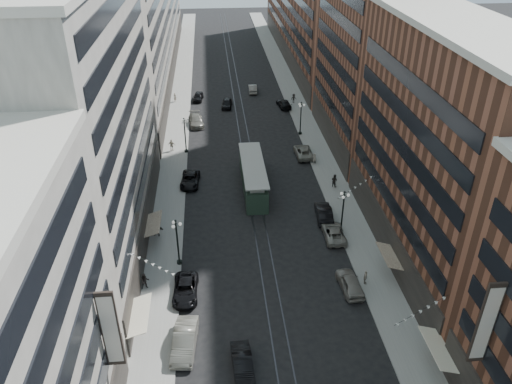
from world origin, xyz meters
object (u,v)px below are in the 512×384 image
object	(u,v)px
car_7	(190,179)
car_9	(198,97)
car_11	(304,152)
pedestrian_8	(314,158)
lamppost_se_mid	(301,117)
pedestrian_extra_0	(175,97)
pedestrian_4	(365,277)
car_13	(227,103)
car_1	(185,340)
car_14	(253,88)
car_extra_0	(334,232)
car_8	(196,120)
car_10	(324,213)
pedestrian_9	(294,98)
car_4	(350,283)
lamppost_sw_mid	(185,134)
pedestrian_5	(156,229)
pedestrian_7	(334,180)
lamppost_se_far	(343,211)
streetcar	(253,177)
pedestrian_2	(145,281)
pedestrian_6	(172,145)
car_12	(284,104)
car_2	(185,289)
car_5	(242,364)
lamppost_sw_far	(177,241)

from	to	relation	value
car_7	car_9	bearing A→B (deg)	92.82
car_11	pedestrian_8	distance (m)	2.94
lamppost_se_mid	pedestrian_extra_0	world-z (taller)	lamppost_se_mid
pedestrian_4	car_13	bearing A→B (deg)	31.46
car_1	car_7	distance (m)	28.76
lamppost_se_mid	car_14	world-z (taller)	lamppost_se_mid
car_extra_0	pedestrian_extra_0	xyz separation A→B (m)	(-20.06, 45.81, 0.33)
car_8	car_10	bearing A→B (deg)	-69.32
pedestrian_4	car_10	xyz separation A→B (m)	(-1.64, 12.13, -0.11)
pedestrian_9	car_4	bearing A→B (deg)	-106.88
lamppost_sw_mid	car_14	distance (m)	29.35
pedestrian_5	pedestrian_7	size ratio (longest dim) A/B	1.04
car_14	pedestrian_7	distance (m)	39.61
car_14	pedestrian_5	xyz separation A→B (m)	(-15.28, -48.09, 0.33)
car_9	pedestrian_9	world-z (taller)	pedestrian_9
car_4	car_9	size ratio (longest dim) A/B	1.10
lamppost_se_far	pedestrian_4	world-z (taller)	lamppost_se_far
lamppost_sw_mid	streetcar	world-z (taller)	lamppost_sw_mid
pedestrian_2	pedestrian_extra_0	size ratio (longest dim) A/B	1.03
streetcar	pedestrian_6	world-z (taller)	streetcar
lamppost_se_far	car_1	bearing A→B (deg)	-138.33
car_9	car_12	size ratio (longest dim) A/B	0.86
lamppost_se_mid	car_2	bearing A→B (deg)	-115.53
car_8	car_14	distance (m)	19.21
car_9	car_13	size ratio (longest dim) A/B	0.95
pedestrian_9	car_extra_0	size ratio (longest dim) A/B	0.35
car_extra_0	car_14	bearing A→B (deg)	-83.30
car_11	car_12	size ratio (longest dim) A/B	1.08
car_1	car_extra_0	size ratio (longest dim) A/B	1.08
streetcar	car_extra_0	distance (m)	14.56
pedestrian_5	car_extra_0	size ratio (longest dim) A/B	0.38
pedestrian_6	car_2	bearing A→B (deg)	110.25
car_14	car_11	bearing A→B (deg)	102.40
car_12	car_14	world-z (taller)	car_14
car_5	car_10	world-z (taller)	car_10
lamppost_se_far	car_12	bearing A→B (deg)	91.25
pedestrian_5	pedestrian_6	world-z (taller)	pedestrian_6
car_2	car_13	bearing A→B (deg)	84.85
pedestrian_extra_0	pedestrian_6	bearing A→B (deg)	126.95
car_4	pedestrian_2	size ratio (longest dim) A/B	2.61
car_2	lamppost_sw_far	bearing A→B (deg)	101.22
pedestrian_8	lamppost_sw_far	bearing A→B (deg)	34.74
car_1	lamppost_sw_far	bearing A→B (deg)	100.36
pedestrian_4	car_extra_0	bearing A→B (deg)	27.48
pedestrian_9	car_extra_0	bearing A→B (deg)	-106.96
car_5	pedestrian_8	size ratio (longest dim) A/B	2.90
lamppost_sw_far	lamppost_sw_mid	size ratio (longest dim) A/B	1.00
pedestrian_6	pedestrian_9	distance (m)	28.80
pedestrian_2	car_extra_0	distance (m)	21.71
car_9	car_4	bearing A→B (deg)	-67.30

